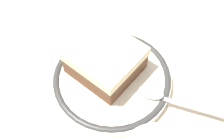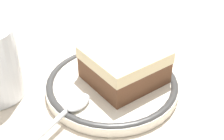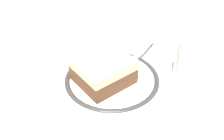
{
  "view_description": "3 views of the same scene",
  "coord_description": "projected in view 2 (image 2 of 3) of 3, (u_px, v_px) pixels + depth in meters",
  "views": [
    {
      "loc": [
        0.22,
        0.03,
        0.41
      ],
      "look_at": [
        -0.03,
        0.03,
        0.03
      ],
      "focal_mm": 48.09,
      "sensor_mm": 36.0,
      "label": 1
    },
    {
      "loc": [
        -0.12,
        0.37,
        0.28
      ],
      "look_at": [
        -0.03,
        0.03,
        0.03
      ],
      "focal_mm": 50.94,
      "sensor_mm": 36.0,
      "label": 2
    },
    {
      "loc": [
        0.05,
        -0.34,
        0.33
      ],
      "look_at": [
        -0.03,
        0.03,
        0.03
      ],
      "focal_mm": 40.41,
      "sensor_mm": 36.0,
      "label": 3
    }
  ],
  "objects": [
    {
      "name": "spoon",
      "position": [
        66.0,
        111.0,
        0.39
      ],
      "size": [
        0.05,
        0.13,
        0.01
      ],
      "color": "silver",
      "rests_on": "plate"
    },
    {
      "name": "napkin",
      "position": [
        96.0,
        30.0,
        0.59
      ],
      "size": [
        0.15,
        0.15,
        0.0
      ],
      "primitive_type": "cube",
      "rotation": [
        0.0,
        0.0,
        5.35
      ],
      "color": "white",
      "rests_on": "placemat"
    },
    {
      "name": "plate",
      "position": [
        112.0,
        84.0,
        0.45
      ],
      "size": [
        0.19,
        0.19,
        0.02
      ],
      "color": "silver",
      "rests_on": "placemat"
    },
    {
      "name": "ground_plane",
      "position": [
        97.0,
        76.0,
        0.48
      ],
      "size": [
        2.4,
        2.4,
        0.0
      ],
      "primitive_type": "plane",
      "color": "#B7B2A8"
    },
    {
      "name": "cake_slice",
      "position": [
        124.0,
        65.0,
        0.43
      ],
      "size": [
        0.13,
        0.13,
        0.05
      ],
      "color": "brown",
      "rests_on": "plate"
    },
    {
      "name": "placemat",
      "position": [
        97.0,
        76.0,
        0.48
      ],
      "size": [
        0.4,
        0.43,
        0.0
      ],
      "primitive_type": "cube",
      "color": "beige",
      "rests_on": "ground_plane"
    }
  ]
}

